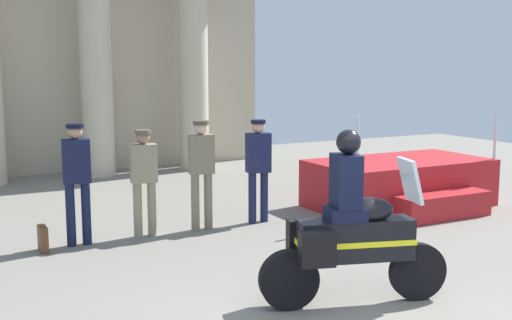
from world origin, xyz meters
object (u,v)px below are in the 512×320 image
at_px(reviewing_stand, 402,184).
at_px(briefcase_on_ground, 43,239).
at_px(officer_in_row_0, 77,174).
at_px(officer_in_row_2, 201,166).
at_px(motorcycle_with_rider, 349,233).
at_px(officer_in_row_1, 144,174).
at_px(officer_in_row_3, 258,162).

relative_size(reviewing_stand, briefcase_on_ground, 9.03).
bearing_deg(officer_in_row_0, reviewing_stand, -173.97).
bearing_deg(officer_in_row_2, officer_in_row_0, 7.62).
bearing_deg(reviewing_stand, motorcycle_with_rider, -136.97).
bearing_deg(briefcase_on_ground, motorcycle_with_rider, -54.58).
relative_size(reviewing_stand, officer_in_row_0, 1.86).
height_order(reviewing_stand, briefcase_on_ground, reviewing_stand).
xyz_separation_m(officer_in_row_1, officer_in_row_2, (0.91, -0.03, 0.06)).
bearing_deg(officer_in_row_0, briefcase_on_ground, 17.20).
bearing_deg(briefcase_on_ground, officer_in_row_2, 1.76).
xyz_separation_m(officer_in_row_3, briefcase_on_ground, (-3.42, -0.08, -0.82)).
distance_m(officer_in_row_2, officer_in_row_3, 1.00).
xyz_separation_m(officer_in_row_0, motorcycle_with_rider, (2.04, -3.68, -0.24)).
height_order(officer_in_row_1, briefcase_on_ground, officer_in_row_1).
distance_m(officer_in_row_1, motorcycle_with_rider, 3.85).
bearing_deg(officer_in_row_1, officer_in_row_2, -174.24).
relative_size(motorcycle_with_rider, briefcase_on_ground, 5.65).
xyz_separation_m(officer_in_row_2, motorcycle_with_rider, (0.14, -3.67, -0.22)).
xyz_separation_m(reviewing_stand, officer_in_row_2, (-3.88, 0.18, 0.60)).
height_order(officer_in_row_0, officer_in_row_1, officer_in_row_0).
xyz_separation_m(reviewing_stand, briefcase_on_ground, (-6.29, 0.11, -0.23)).
height_order(officer_in_row_3, motorcycle_with_rider, motorcycle_with_rider).
distance_m(officer_in_row_3, briefcase_on_ground, 3.52).
relative_size(officer_in_row_2, briefcase_on_ground, 4.77).
bearing_deg(officer_in_row_2, motorcycle_with_rider, 100.09).
bearing_deg(officer_in_row_1, reviewing_stand, -174.66).
xyz_separation_m(officer_in_row_3, motorcycle_with_rider, (-0.86, -3.67, -0.20)).
bearing_deg(officer_in_row_1, briefcase_on_ground, 12.05).
bearing_deg(officer_in_row_2, officer_in_row_3, -171.97).
relative_size(reviewing_stand, officer_in_row_3, 1.92).
xyz_separation_m(officer_in_row_1, briefcase_on_ground, (-1.50, -0.11, -0.77)).
bearing_deg(briefcase_on_ground, officer_in_row_0, 9.28).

